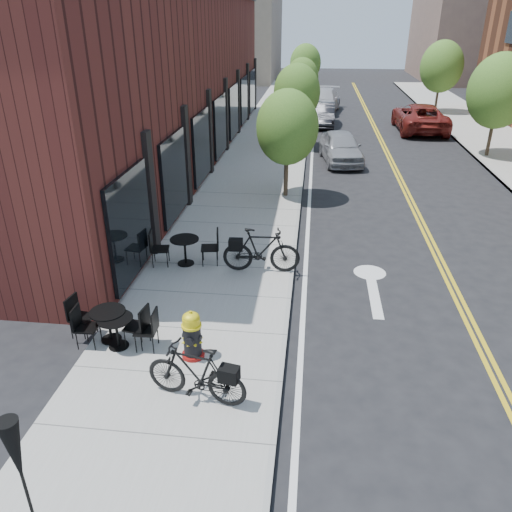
{
  "coord_description": "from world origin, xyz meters",
  "views": [
    {
      "loc": [
        0.34,
        -8.7,
        6.16
      ],
      "look_at": [
        -0.88,
        1.89,
        1.0
      ],
      "focal_mm": 35.0,
      "sensor_mm": 36.0,
      "label": 1
    }
  ],
  "objects_px": {
    "fire_hydrant": "(192,335)",
    "bistro_set_a": "(109,321)",
    "bistro_set_c": "(185,247)",
    "parked_car_c": "(322,101)",
    "parked_car_a": "(341,147)",
    "bicycle_right": "(261,250)",
    "patio_umbrella": "(18,461)",
    "bistro_set_b": "(116,328)",
    "bicycle_left": "(196,373)",
    "parked_car_b": "(322,115)",
    "parked_car_far": "(420,117)"
  },
  "relations": [
    {
      "from": "patio_umbrella",
      "to": "parked_car_far",
      "type": "xyz_separation_m",
      "value": [
        9.2,
        26.87,
        -0.85
      ]
    },
    {
      "from": "fire_hydrant",
      "to": "bistro_set_a",
      "type": "relative_size",
      "value": 0.61
    },
    {
      "from": "bicycle_right",
      "to": "parked_car_b",
      "type": "height_order",
      "value": "parked_car_b"
    },
    {
      "from": "bistro_set_c",
      "to": "parked_car_a",
      "type": "height_order",
      "value": "parked_car_a"
    },
    {
      "from": "bicycle_left",
      "to": "parked_car_c",
      "type": "distance_m",
      "value": 29.77
    },
    {
      "from": "bistro_set_c",
      "to": "parked_car_far",
      "type": "distance_m",
      "value": 21.05
    },
    {
      "from": "bistro_set_a",
      "to": "parked_car_c",
      "type": "height_order",
      "value": "parked_car_c"
    },
    {
      "from": "fire_hydrant",
      "to": "bicycle_left",
      "type": "relative_size",
      "value": 0.56
    },
    {
      "from": "parked_car_a",
      "to": "bicycle_left",
      "type": "bearing_deg",
      "value": -108.15
    },
    {
      "from": "parked_car_a",
      "to": "parked_car_c",
      "type": "height_order",
      "value": "parked_car_c"
    },
    {
      "from": "parked_car_a",
      "to": "parked_car_c",
      "type": "relative_size",
      "value": 0.76
    },
    {
      "from": "bicycle_left",
      "to": "bistro_set_c",
      "type": "distance_m",
      "value": 5.31
    },
    {
      "from": "parked_car_a",
      "to": "parked_car_b",
      "type": "height_order",
      "value": "parked_car_a"
    },
    {
      "from": "bicycle_left",
      "to": "bicycle_right",
      "type": "height_order",
      "value": "bicycle_right"
    },
    {
      "from": "fire_hydrant",
      "to": "bistro_set_a",
      "type": "xyz_separation_m",
      "value": [
        -1.8,
        0.34,
        -0.04
      ]
    },
    {
      "from": "fire_hydrant",
      "to": "bistro_set_b",
      "type": "distance_m",
      "value": 1.58
    },
    {
      "from": "bicycle_right",
      "to": "parked_car_c",
      "type": "xyz_separation_m",
      "value": [
        1.65,
        24.77,
        0.06
      ]
    },
    {
      "from": "fire_hydrant",
      "to": "bicycle_left",
      "type": "bearing_deg",
      "value": -59.8
    },
    {
      "from": "fire_hydrant",
      "to": "bistro_set_a",
      "type": "distance_m",
      "value": 1.84
    },
    {
      "from": "parked_car_b",
      "to": "parked_car_a",
      "type": "bearing_deg",
      "value": -84.1
    },
    {
      "from": "bistro_set_c",
      "to": "parked_car_far",
      "type": "bearing_deg",
      "value": 53.96
    },
    {
      "from": "bistro_set_b",
      "to": "bicycle_left",
      "type": "bearing_deg",
      "value": -35.77
    },
    {
      "from": "bicycle_left",
      "to": "parked_car_b",
      "type": "height_order",
      "value": "parked_car_b"
    },
    {
      "from": "bicycle_left",
      "to": "patio_umbrella",
      "type": "height_order",
      "value": "patio_umbrella"
    },
    {
      "from": "bicycle_right",
      "to": "bistro_set_c",
      "type": "distance_m",
      "value": 2.07
    },
    {
      "from": "bicycle_right",
      "to": "fire_hydrant",
      "type": "bearing_deg",
      "value": 162.93
    },
    {
      "from": "bicycle_right",
      "to": "bistro_set_c",
      "type": "xyz_separation_m",
      "value": [
        -2.06,
        0.19,
        -0.12
      ]
    },
    {
      "from": "parked_car_a",
      "to": "bistro_set_b",
      "type": "bearing_deg",
      "value": -115.77
    },
    {
      "from": "bicycle_left",
      "to": "parked_car_c",
      "type": "bearing_deg",
      "value": -172.82
    },
    {
      "from": "fire_hydrant",
      "to": "patio_umbrella",
      "type": "distance_m",
      "value": 4.32
    },
    {
      "from": "bistro_set_b",
      "to": "parked_car_b",
      "type": "height_order",
      "value": "parked_car_b"
    },
    {
      "from": "bicycle_left",
      "to": "bistro_set_a",
      "type": "relative_size",
      "value": 1.08
    },
    {
      "from": "bicycle_right",
      "to": "bistro_set_a",
      "type": "height_order",
      "value": "bicycle_right"
    },
    {
      "from": "bicycle_right",
      "to": "bistro_set_a",
      "type": "distance_m",
      "value": 4.38
    },
    {
      "from": "bicycle_right",
      "to": "parked_car_a",
      "type": "distance_m",
      "value": 11.84
    },
    {
      "from": "parked_car_a",
      "to": "parked_car_b",
      "type": "distance_m",
      "value": 8.46
    },
    {
      "from": "bicycle_left",
      "to": "bicycle_right",
      "type": "relative_size",
      "value": 0.92
    },
    {
      "from": "bistro_set_c",
      "to": "parked_car_c",
      "type": "bearing_deg",
      "value": 71.69
    },
    {
      "from": "parked_car_far",
      "to": "parked_car_b",
      "type": "bearing_deg",
      "value": -10.15
    },
    {
      "from": "bistro_set_c",
      "to": "parked_car_c",
      "type": "height_order",
      "value": "parked_car_c"
    },
    {
      "from": "bistro_set_b",
      "to": "parked_car_a",
      "type": "relative_size",
      "value": 0.4
    },
    {
      "from": "bicycle_left",
      "to": "parked_car_far",
      "type": "bearing_deg",
      "value": 173.34
    },
    {
      "from": "parked_car_b",
      "to": "bistro_set_a",
      "type": "bearing_deg",
      "value": -100.17
    },
    {
      "from": "patio_umbrella",
      "to": "parked_car_far",
      "type": "distance_m",
      "value": 28.42
    },
    {
      "from": "bicycle_right",
      "to": "patio_umbrella",
      "type": "xyz_separation_m",
      "value": [
        -1.93,
        -7.82,
        0.92
      ]
    },
    {
      "from": "bicycle_right",
      "to": "parked_car_c",
      "type": "relative_size",
      "value": 0.37
    },
    {
      "from": "bistro_set_b",
      "to": "patio_umbrella",
      "type": "bearing_deg",
      "value": -83.51
    },
    {
      "from": "bistro_set_b",
      "to": "bistro_set_c",
      "type": "xyz_separation_m",
      "value": [
        0.45,
        3.8,
        0.04
      ]
    },
    {
      "from": "bicycle_right",
      "to": "bistro_set_b",
      "type": "xyz_separation_m",
      "value": [
        -2.51,
        -3.61,
        -0.16
      ]
    },
    {
      "from": "parked_car_a",
      "to": "parked_car_b",
      "type": "relative_size",
      "value": 1.0
    }
  ]
}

